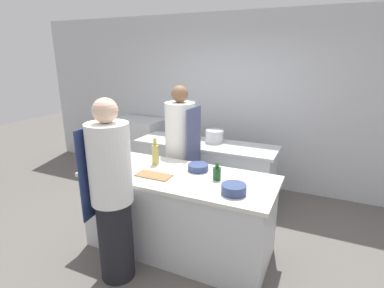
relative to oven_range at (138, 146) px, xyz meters
name	(u,v)px	position (x,y,z in m)	size (l,w,h in m)	color
ground_plane	(179,247)	(1.75, -1.76, -0.51)	(16.00, 16.00, 0.00)	#605B56
wall_back	(237,102)	(1.75, 0.37, 0.89)	(8.00, 0.06, 2.80)	silver
prep_counter	(179,212)	(1.75, -1.76, -0.06)	(2.10, 0.87, 0.91)	silver
pass_counter	(205,172)	(1.56, -0.53, -0.06)	(2.08, 0.64, 0.91)	silver
oven_range	(138,146)	(0.00, 0.00, 0.00)	(0.92, 0.63, 1.02)	silver
chef_at_prep_near	(112,194)	(1.40, -2.43, 0.39)	(0.42, 0.40, 1.80)	black
chef_at_stove	(181,153)	(1.41, -1.03, 0.38)	(0.42, 0.40, 1.78)	black
bottle_olive_oil	(101,163)	(0.92, -2.01, 0.48)	(0.08, 0.08, 0.22)	#2D5175
bottle_vinegar	(155,154)	(1.36, -1.58, 0.52)	(0.08, 0.08, 0.32)	#B2A84C
bottle_wine	(217,173)	(2.17, -1.71, 0.47)	(0.08, 0.08, 0.18)	#19471E
bowl_mixing_large	(234,189)	(2.43, -1.95, 0.44)	(0.23, 0.23, 0.09)	navy
bowl_prep_small	(198,167)	(1.89, -1.56, 0.43)	(0.23, 0.23, 0.07)	navy
cup	(100,161)	(0.79, -1.90, 0.45)	(0.08, 0.08, 0.10)	white
cutting_board	(154,175)	(1.53, -1.90, 0.40)	(0.38, 0.18, 0.01)	olive
stockpot	(214,136)	(1.66, -0.41, 0.48)	(0.27, 0.27, 0.18)	silver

